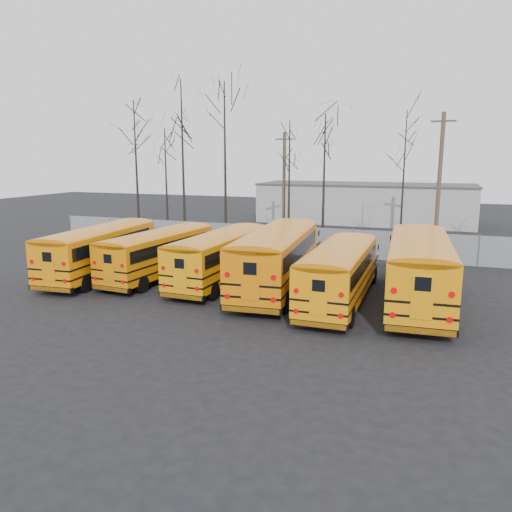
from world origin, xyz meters
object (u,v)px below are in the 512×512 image
at_px(bus_d, 278,254).
at_px(bus_e, 340,269).
at_px(bus_a, 102,247).
at_px(utility_pole_right, 439,179).
at_px(utility_pole_left, 284,184).
at_px(bus_c, 222,253).
at_px(bus_b, 160,250).
at_px(bus_f, 419,264).

bearing_deg(bus_d, bus_e, -25.75).
height_order(bus_a, bus_e, bus_a).
bearing_deg(utility_pole_right, utility_pole_left, -174.12).
bearing_deg(utility_pole_right, bus_c, -115.46).
distance_m(bus_b, bus_f, 14.23).
xyz_separation_m(bus_d, utility_pole_right, (7.62, 16.48, 3.30)).
xyz_separation_m(bus_c, bus_e, (6.88, -1.74, -0.00)).
bearing_deg(bus_c, bus_e, -12.73).
bearing_deg(utility_pole_left, bus_a, -129.49).
xyz_separation_m(bus_a, bus_c, (7.23, 0.98, -0.05)).
relative_size(bus_b, bus_e, 0.98).
relative_size(bus_c, utility_pole_left, 1.17).
xyz_separation_m(bus_a, bus_d, (10.57, 0.59, 0.18)).
height_order(bus_c, utility_pole_right, utility_pole_right).
distance_m(bus_c, bus_e, 7.09).
bearing_deg(bus_e, bus_b, 171.03).
relative_size(bus_d, bus_f, 1.00).
xyz_separation_m(bus_c, bus_f, (10.38, -0.62, 0.24)).
bearing_deg(bus_e, bus_a, 176.64).
bearing_deg(utility_pole_right, bus_a, -128.00).
bearing_deg(bus_b, utility_pole_right, 51.59).
relative_size(bus_a, bus_b, 1.07).
bearing_deg(bus_f, bus_b, 174.38).
distance_m(bus_c, utility_pole_right, 19.78).
bearing_deg(bus_a, bus_b, 9.89).
relative_size(bus_a, bus_d, 0.91).
relative_size(bus_c, bus_d, 0.87).
bearing_deg(utility_pole_left, bus_b, -119.46).
height_order(bus_a, bus_b, bus_a).
height_order(bus_a, bus_c, bus_a).
bearing_deg(utility_pole_left, utility_pole_right, -24.75).
relative_size(bus_c, utility_pole_right, 1.03).
bearing_deg(utility_pole_right, bus_e, -94.09).
relative_size(bus_b, bus_c, 0.97).
bearing_deg(bus_f, utility_pole_left, 121.04).
bearing_deg(utility_pole_right, bus_b, -123.63).
distance_m(bus_d, bus_e, 3.79).
xyz_separation_m(bus_a, utility_pole_right, (18.19, 17.07, 3.48)).
bearing_deg(bus_e, bus_f, 17.53).
height_order(bus_d, bus_f, bus_f).
distance_m(bus_a, bus_f, 17.61).
distance_m(bus_a, bus_c, 7.29).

